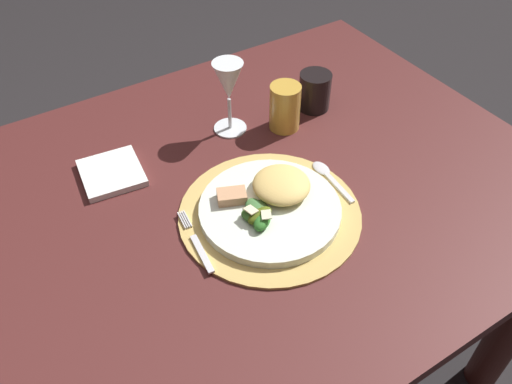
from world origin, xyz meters
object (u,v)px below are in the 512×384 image
(dinner_plate, at_px, (270,209))
(spoon, at_px, (327,174))
(wine_glass, at_px, (228,84))
(dining_table, at_px, (229,243))
(fork, at_px, (197,244))
(amber_tumbler, at_px, (285,107))
(dark_tumbler, at_px, (315,91))
(napkin, at_px, (112,173))

(dinner_plate, height_order, spoon, dinner_plate)
(wine_glass, bearing_deg, dinner_plate, -104.61)
(dining_table, xyz_separation_m, spoon, (0.21, -0.06, 0.15))
(dining_table, bearing_deg, spoon, -16.04)
(dining_table, relative_size, fork, 8.46)
(dinner_plate, distance_m, amber_tumbler, 0.29)
(dinner_plate, bearing_deg, dark_tumbler, 40.48)
(wine_glass, bearing_deg, napkin, -178.63)
(dinner_plate, height_order, napkin, dinner_plate)
(spoon, height_order, amber_tumbler, amber_tumbler)
(dinner_plate, xyz_separation_m, dark_tumbler, (0.29, 0.24, 0.03))
(spoon, relative_size, napkin, 1.07)
(dinner_plate, height_order, amber_tumbler, amber_tumbler)
(napkin, distance_m, wine_glass, 0.31)
(spoon, xyz_separation_m, napkin, (-0.38, 0.24, -0.00))
(fork, distance_m, dark_tumbler, 0.50)
(spoon, relative_size, wine_glass, 0.80)
(napkin, relative_size, wine_glass, 0.75)
(napkin, relative_size, dark_tumbler, 1.41)
(amber_tumbler, height_order, dark_tumbler, amber_tumbler)
(spoon, distance_m, wine_glass, 0.29)
(dining_table, xyz_separation_m, amber_tumbler, (0.23, 0.13, 0.19))
(dinner_plate, relative_size, wine_glass, 1.59)
(dinner_plate, relative_size, napkin, 2.14)
(dining_table, height_order, dinner_plate, dinner_plate)
(dining_table, bearing_deg, dark_tumbler, 25.25)
(wine_glass, bearing_deg, spoon, -70.79)
(dinner_plate, bearing_deg, spoon, 9.81)
(dark_tumbler, bearing_deg, dinner_plate, -139.52)
(dining_table, height_order, dark_tumbler, dark_tumbler)
(amber_tumbler, distance_m, dark_tumbler, 0.11)
(dinner_plate, bearing_deg, fork, 178.88)
(dining_table, bearing_deg, napkin, 132.90)
(amber_tumbler, bearing_deg, wine_glass, 151.91)
(napkin, xyz_separation_m, wine_glass, (0.29, 0.01, 0.11))
(dinner_plate, height_order, wine_glass, wine_glass)
(fork, xyz_separation_m, napkin, (-0.06, 0.27, -0.00))
(fork, bearing_deg, dinner_plate, -1.12)
(napkin, bearing_deg, dinner_plate, -51.11)
(fork, distance_m, wine_glass, 0.37)
(fork, distance_m, spoon, 0.32)
(spoon, distance_m, amber_tumbler, 0.20)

